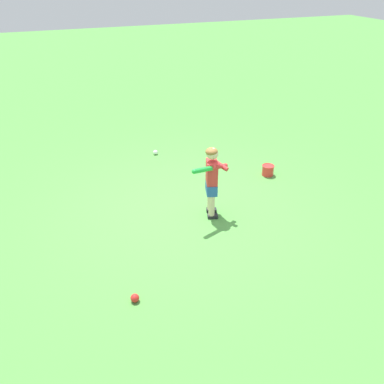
{
  "coord_description": "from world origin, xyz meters",
  "views": [
    {
      "loc": [
        -5.0,
        1.8,
        3.3
      ],
      "look_at": [
        -0.32,
        -0.04,
        0.45
      ],
      "focal_mm": 38.17,
      "sensor_mm": 36.0,
      "label": 1
    }
  ],
  "objects": [
    {
      "name": "ground_plane",
      "position": [
        0.0,
        0.0,
        0.0
      ],
      "size": [
        40.0,
        40.0,
        0.0
      ],
      "primitive_type": "plane",
      "color": "#519942"
    },
    {
      "name": "child_batter",
      "position": [
        -0.33,
        -0.33,
        0.65
      ],
      "size": [
        0.37,
        0.62,
        1.08
      ],
      "color": "#232328",
      "rests_on": "ground"
    },
    {
      "name": "play_ball_far_left",
      "position": [
        -1.65,
        1.17,
        0.05
      ],
      "size": [
        0.1,
        0.1,
        0.1
      ],
      "primitive_type": "sphere",
      "color": "red",
      "rests_on": "ground"
    },
    {
      "name": "play_ball_center_lawn",
      "position": [
        2.07,
        -0.2,
        0.05
      ],
      "size": [
        0.09,
        0.09,
        0.09
      ],
      "primitive_type": "sphere",
      "color": "white",
      "rests_on": "ground"
    },
    {
      "name": "toy_bucket",
      "position": [
        0.5,
        -1.79,
        0.1
      ],
      "size": [
        0.22,
        0.22,
        0.19
      ],
      "color": "red",
      "rests_on": "ground"
    }
  ]
}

